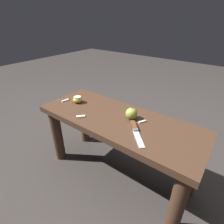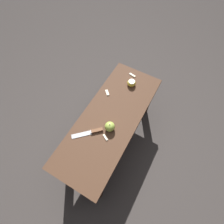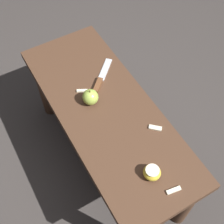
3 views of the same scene
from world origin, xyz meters
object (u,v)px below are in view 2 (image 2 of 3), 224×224
at_px(apple_whole, 110,127).
at_px(apple_cut, 132,83).
at_px(wooden_bench, 110,125).
at_px(knife, 92,132).

relative_size(apple_whole, apple_cut, 1.18).
relative_size(wooden_bench, apple_whole, 12.91).
distance_m(apple_whole, apple_cut, 0.44).
xyz_separation_m(knife, apple_cut, (0.52, -0.06, 0.02)).
bearing_deg(wooden_bench, apple_whole, -150.48).
distance_m(wooden_bench, apple_cut, 0.39).
height_order(wooden_bench, apple_whole, apple_whole).
bearing_deg(knife, apple_cut, -140.27).
bearing_deg(apple_cut, knife, 173.38).
xyz_separation_m(knife, apple_whole, (0.09, -0.10, 0.03)).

